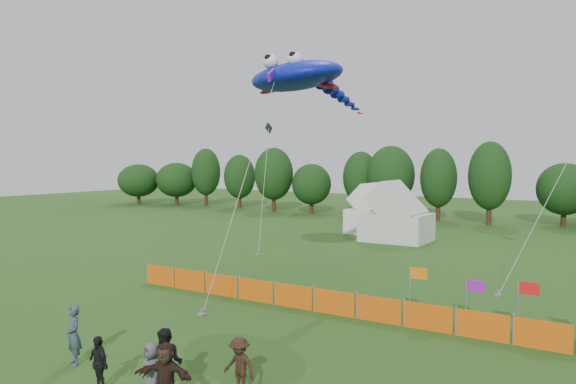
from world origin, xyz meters
The scene contains 15 objects.
ground centered at (0.00, 0.00, 0.00)m, with size 160.00×160.00×0.00m, color #234C16.
treeline centered at (1.61, 44.93, 4.18)m, with size 104.57×8.78×8.36m.
tent_left centered at (-8.15, 32.52, 1.74)m, with size 3.90×3.90×3.44m.
tent_right centered at (-4.64, 29.17, 1.80)m, with size 5.05×4.04×3.56m.
barrier_fence centered at (0.91, 8.14, 0.50)m, with size 21.90×0.06×1.00m.
flag_row centered at (7.13, 8.94, 1.40)m, with size 6.73×0.78×2.25m.
spectator_a centered at (-3.36, -1.30, 0.95)m, with size 0.69×0.45×1.89m, color #314252.
spectator_b centered at (0.90, -1.55, 0.96)m, with size 0.93×0.73×1.92m, color black.
spectator_c centered at (2.41, -0.28, 0.80)m, with size 1.03×0.59×1.60m, color black.
spectator_d centered at (-1.07, -2.20, 0.78)m, with size 0.92×0.38×1.56m, color black.
spectator_e centered at (0.58, -1.79, 0.78)m, with size 0.76×0.49×1.55m, color #4D4D52.
spectator_f centered at (1.33, -2.02, 0.88)m, with size 1.63×0.52×1.75m, color black.
stingray_kite centered at (-2.21, 10.61, 10.30)m, with size 6.51×12.34×11.27m.
small_kite_white centered at (8.74, 17.95, 6.96)m, with size 4.53×4.36×10.16m.
small_kite_dark centered at (-13.09, 23.29, 5.60)m, with size 5.60×8.83×9.50m.
Camera 1 is at (11.65, -12.30, 6.52)m, focal length 35.00 mm.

